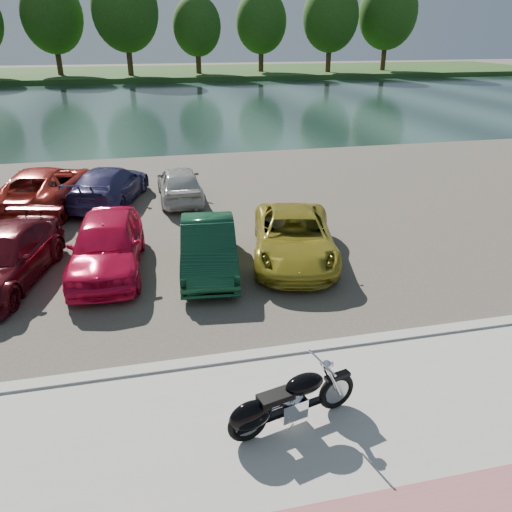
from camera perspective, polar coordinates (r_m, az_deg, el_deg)
The scene contains 15 objects.
ground at distance 8.75m, azimuth 6.35°, elevation -18.75°, with size 200.00×200.00×0.00m, color #595447.
promenade at distance 8.07m, azimuth 8.82°, elevation -23.16°, with size 60.00×6.00×0.10m, color #A6A49C.
kerb at distance 10.19m, azimuth 2.73°, elevation -11.01°, with size 60.00×0.30×0.14m, color #A6A49C.
parking_lot at distance 18.14m, azimuth -4.78°, elevation 5.18°, with size 60.00×18.00×0.04m, color #443F37.
river at distance 46.42m, azimuth -10.22°, elevation 16.66°, with size 120.00×40.00×0.00m, color #192D28.
far_bank at distance 78.22m, azimuth -11.71°, elevation 19.79°, with size 120.00×24.00×0.60m, color #224017.
far_trees at distance 72.10m, azimuth -8.23°, elevation 25.40°, with size 70.25×10.68×12.52m.
motorcycle at distance 8.25m, azimuth 2.99°, elevation -16.55°, with size 2.29×0.92×1.05m.
car_3 at distance 14.14m, azimuth -26.96°, elevation -0.20°, with size 1.89×4.66×1.35m, color #4C0A12.
car_4 at distance 13.77m, azimuth -16.69°, elevation 1.30°, with size 1.80×4.48×1.53m, color red.
car_5 at distance 13.33m, azimuth -5.47°, elevation 1.06°, with size 1.42×4.06×1.34m, color #103C24.
car_6 at distance 13.99m, azimuth 4.34°, elevation 2.22°, with size 2.20×4.76×1.32m, color #A39425.
car_10 at distance 19.80m, azimuth -22.96°, elevation 7.28°, with size 2.46×5.34×1.48m, color #A9261C.
car_11 at distance 19.48m, azimuth -16.41°, elevation 7.78°, with size 1.91×4.69×1.36m, color navy.
car_12 at distance 19.22m, azimuth -8.73°, elevation 8.22°, with size 1.56×3.89×1.32m, color beige.
Camera 1 is at (-2.29, -5.98, 5.97)m, focal length 35.00 mm.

